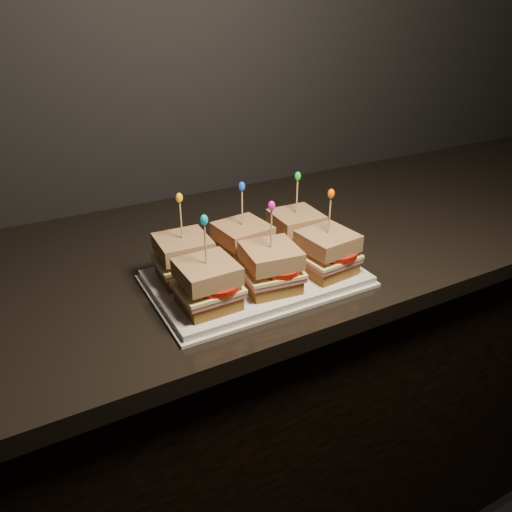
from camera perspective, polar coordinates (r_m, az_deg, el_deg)
name	(u,v)px	position (r m, az deg, el deg)	size (l,w,h in m)	color
wall_back	(244,14)	(1.33, -1.43, 25.87)	(4.00, 0.04, 2.70)	black
cabinet	(270,399)	(1.37, 1.65, -15.99)	(2.63, 0.63, 0.89)	black
granite_slab	(273,243)	(1.11, 1.97, 1.49)	(2.67, 0.67, 0.04)	black
platter	(256,278)	(0.92, 0.00, -2.54)	(0.37, 0.23, 0.02)	silver
platter_rim	(256,281)	(0.92, 0.00, -2.87)	(0.38, 0.24, 0.01)	silver
sandwich_0_bread_bot	(185,271)	(0.91, -8.14, -1.67)	(0.09, 0.09, 0.02)	brown
sandwich_0_ham	(184,263)	(0.90, -8.21, -0.78)	(0.10, 0.09, 0.01)	#C7605D
sandwich_0_cheese	(184,259)	(0.90, -8.24, -0.39)	(0.10, 0.09, 0.01)	#FEF49D
sandwich_0_tomato	(191,256)	(0.89, -7.41, 0.05)	(0.09, 0.09, 0.01)	#B3150A
sandwich_0_bread_top	(183,246)	(0.89, -8.35, 1.16)	(0.09, 0.09, 0.03)	brown
sandwich_0_pick	(181,222)	(0.87, -8.55, 3.83)	(0.00, 0.00, 0.09)	tan
sandwich_0_frill	(179,198)	(0.85, -8.77, 6.61)	(0.01, 0.01, 0.02)	yellow
sandwich_1_bread_bot	(243,256)	(0.95, -1.52, -0.03)	(0.09, 0.09, 0.02)	brown
sandwich_1_ham	(243,249)	(0.94, -1.53, 0.84)	(0.10, 0.09, 0.01)	#C7605D
sandwich_1_cheese	(243,245)	(0.94, -1.53, 1.22)	(0.10, 0.09, 0.01)	#FEF49D
sandwich_1_tomato	(250,242)	(0.94, -0.72, 1.64)	(0.09, 0.09, 0.01)	#B3150A
sandwich_1_bread_top	(242,232)	(0.93, -1.55, 2.72)	(0.09, 0.09, 0.03)	brown
sandwich_1_pick	(242,210)	(0.91, -1.59, 5.30)	(0.00, 0.00, 0.09)	tan
sandwich_1_frill	(242,186)	(0.89, -1.63, 7.97)	(0.01, 0.01, 0.02)	blue
sandwich_2_bread_bot	(295,243)	(1.00, 4.49, 1.46)	(0.09, 0.09, 0.02)	brown
sandwich_2_ham	(295,236)	(0.99, 4.52, 2.29)	(0.10, 0.09, 0.01)	#C7605D
sandwich_2_cheese	(295,233)	(0.99, 4.54, 2.66)	(0.10, 0.09, 0.01)	#FEF49D
sandwich_2_tomato	(302,229)	(0.99, 5.32, 3.06)	(0.09, 0.09, 0.01)	#B3150A
sandwich_2_bread_top	(296,220)	(0.98, 4.59, 4.09)	(0.09, 0.09, 0.03)	brown
sandwich_2_pick	(297,199)	(0.96, 4.69, 6.55)	(0.00, 0.00, 0.09)	tan
sandwich_2_frill	(298,176)	(0.95, 4.80, 9.09)	(0.01, 0.01, 0.02)	green
sandwich_3_bread_bot	(208,298)	(0.82, -5.48, -4.85)	(0.09, 0.09, 0.02)	brown
sandwich_3_ham	(208,290)	(0.82, -5.53, -3.89)	(0.10, 0.09, 0.01)	#C7605D
sandwich_3_cheese	(208,286)	(0.81, -5.55, -3.47)	(0.10, 0.09, 0.01)	#FEF49D
sandwich_3_tomato	(216,282)	(0.81, -4.62, -3.01)	(0.09, 0.09, 0.01)	#B3150A
sandwich_3_bread_top	(207,272)	(0.80, -5.64, -1.81)	(0.09, 0.09, 0.03)	brown
sandwich_3_pick	(206,246)	(0.78, -5.79, 1.09)	(0.00, 0.00, 0.09)	tan
sandwich_3_frill	(204,220)	(0.76, -5.95, 4.14)	(0.01, 0.01, 0.02)	#0C9BBF
sandwich_4_bread_bot	(270,281)	(0.87, 1.66, -2.88)	(0.09, 0.09, 0.02)	brown
sandwich_4_ham	(271,273)	(0.86, 1.67, -1.95)	(0.10, 0.09, 0.01)	#C7605D
sandwich_4_cheese	(271,269)	(0.86, 1.68, -1.55)	(0.10, 0.09, 0.01)	#FEF49D
sandwich_4_tomato	(278,266)	(0.85, 2.59, -1.09)	(0.09, 0.09, 0.01)	#B3150A
sandwich_4_bread_top	(271,255)	(0.84, 1.71, 0.06)	(0.09, 0.09, 0.03)	brown
sandwich_4_pick	(271,231)	(0.82, 1.75, 2.84)	(0.00, 0.00, 0.09)	tan
sandwich_4_frill	(272,206)	(0.81, 1.80, 5.75)	(0.01, 0.01, 0.02)	#D01BA4
sandwich_5_bread_bot	(326,266)	(0.93, 7.99, -1.09)	(0.09, 0.09, 0.02)	brown
sandwich_5_ham	(326,258)	(0.92, 8.05, -0.21)	(0.10, 0.09, 0.01)	#C7605D
sandwich_5_cheese	(327,254)	(0.91, 8.08, 0.18)	(0.10, 0.09, 0.01)	#FEF49D
sandwich_5_tomato	(334,251)	(0.91, 8.94, 0.61)	(0.09, 0.09, 0.01)	#B3150A
sandwich_5_bread_top	(328,241)	(0.90, 8.19, 1.71)	(0.09, 0.09, 0.03)	brown
sandwich_5_pick	(329,218)	(0.88, 8.39, 4.34)	(0.00, 0.00, 0.09)	tan
sandwich_5_frill	(331,194)	(0.87, 8.59, 7.07)	(0.01, 0.01, 0.02)	#F45F09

